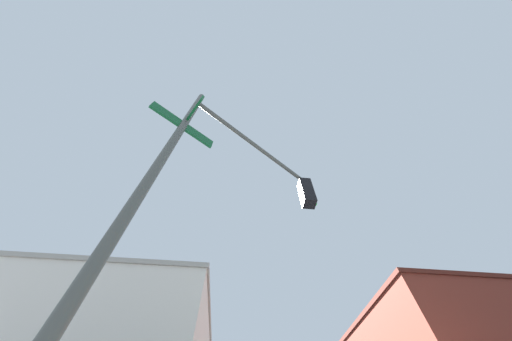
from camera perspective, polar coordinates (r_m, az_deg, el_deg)
traffic_signal_near at (r=4.03m, az=-1.59°, el=-1.80°), size 3.23×2.34×5.96m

